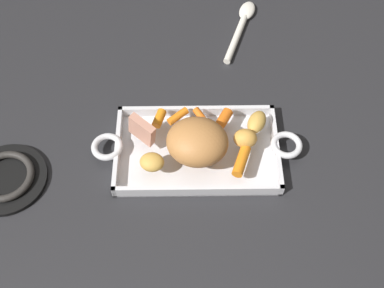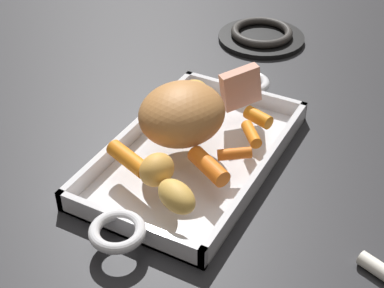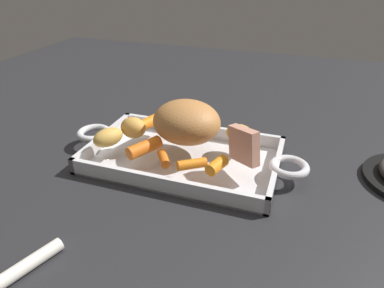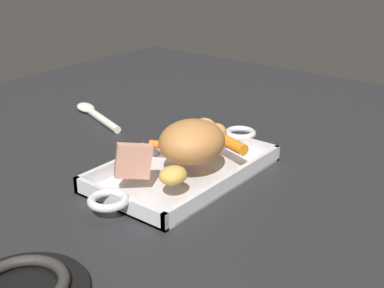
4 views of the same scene
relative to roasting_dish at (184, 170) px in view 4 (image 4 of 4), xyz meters
The scene contains 13 objects.
ground_plane 0.01m from the roasting_dish, ahead, with size 1.78×1.78×0.00m, color #232326.
roasting_dish is the anchor object (origin of this frame).
pork_roast 0.07m from the roasting_dish, 78.35° to the left, with size 0.13×0.12×0.08m, color #B6773E.
roast_slice_outer 0.13m from the roasting_dish, ahead, with size 0.02×0.06×0.06m, color tan.
baby_carrot_center_left 0.08m from the roasting_dish, 99.16° to the right, with size 0.02×0.02×0.05m, color orange.
baby_carrot_northwest 0.11m from the roasting_dish, 151.11° to the left, with size 0.02×0.02×0.07m, color orange.
baby_carrot_southwest 0.09m from the roasting_dish, 59.17° to the right, with size 0.02×0.02×0.05m, color orange.
baby_carrot_short 0.08m from the roasting_dish, 137.96° to the right, with size 0.02×0.02×0.07m, color orange.
baby_carrot_center_right 0.11m from the roasting_dish, 36.96° to the right, with size 0.02×0.02×0.04m, color orange.
potato_corner 0.11m from the roasting_dish, behind, with size 0.05×0.04×0.04m, color gold.
potato_near_roast 0.12m from the roasting_dish, 29.56° to the left, with size 0.04×0.05×0.03m, color gold.
potato_whole 0.15m from the roasting_dish, 161.16° to the right, with size 0.06×0.04×0.03m, color gold.
serving_spoon 0.42m from the roasting_dish, 107.70° to the right, with size 0.11×0.23×0.02m.
Camera 4 is at (0.70, 0.57, 0.43)m, focal length 48.40 mm.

